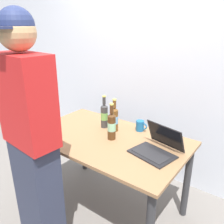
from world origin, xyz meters
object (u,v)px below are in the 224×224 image
(laptop, at_px, (157,147))
(beer_bottle_brown, at_px, (114,119))
(person_figure, at_px, (32,145))
(coffee_mug, at_px, (140,126))
(beer_bottle_amber, at_px, (112,125))
(beer_bottle_green, at_px, (104,115))

(laptop, xyz_separation_m, beer_bottle_brown, (-0.49, 0.12, 0.07))
(person_figure, xyz_separation_m, coffee_mug, (0.28, 0.95, -0.12))
(beer_bottle_brown, bearing_deg, person_figure, -96.10)
(coffee_mug, bearing_deg, beer_bottle_amber, -111.23)
(beer_bottle_amber, relative_size, beer_bottle_green, 1.02)
(beer_bottle_brown, height_order, beer_bottle_green, beer_bottle_green)
(laptop, bearing_deg, beer_bottle_amber, -176.32)
(beer_bottle_brown, relative_size, coffee_mug, 2.82)
(laptop, height_order, coffee_mug, laptop)
(beer_bottle_green, bearing_deg, laptop, -11.82)
(person_figure, bearing_deg, beer_bottle_amber, 75.85)
(laptop, relative_size, beer_bottle_brown, 1.24)
(beer_bottle_amber, xyz_separation_m, beer_bottle_brown, (-0.08, 0.15, -0.01))
(beer_bottle_amber, height_order, person_figure, person_figure)
(beer_bottle_green, bearing_deg, person_figure, -87.44)
(beer_bottle_brown, distance_m, beer_bottle_green, 0.12)
(laptop, relative_size, beer_bottle_amber, 1.18)
(beer_bottle_brown, xyz_separation_m, person_figure, (-0.09, -0.81, 0.05))
(laptop, bearing_deg, person_figure, -130.31)
(person_figure, relative_size, coffee_mug, 16.36)
(laptop, height_order, beer_bottle_amber, beer_bottle_amber)
(beer_bottle_brown, xyz_separation_m, beer_bottle_green, (-0.12, 0.01, 0.00))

